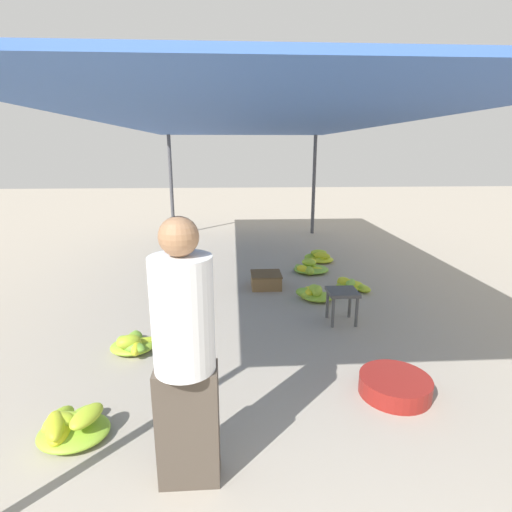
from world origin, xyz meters
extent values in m
cylinder|color=#4C4C51|center=(-1.66, 7.96, 1.14)|extent=(0.08, 0.08, 2.28)
cylinder|color=#4C4C51|center=(1.66, 7.96, 1.14)|extent=(0.08, 0.08, 2.28)
cube|color=#33569E|center=(0.00, 4.13, 2.30)|extent=(3.72, 8.06, 0.04)
cube|color=#4C4238|center=(-0.54, 0.63, 0.38)|extent=(0.36, 0.20, 0.76)
cylinder|color=white|center=(-0.54, 0.63, 1.09)|extent=(0.35, 0.35, 0.66)
sphere|color=#9E704C|center=(-0.54, 0.63, 1.52)|extent=(0.21, 0.21, 0.21)
cube|color=#4C4C4C|center=(1.00, 2.85, 0.37)|extent=(0.34, 0.34, 0.04)
cylinder|color=#4C4C4C|center=(0.86, 2.71, 0.18)|extent=(0.04, 0.04, 0.35)
cylinder|color=#4C4C4C|center=(1.13, 2.71, 0.18)|extent=(0.04, 0.04, 0.35)
cylinder|color=#4C4C4C|center=(0.86, 2.98, 0.18)|extent=(0.04, 0.04, 0.35)
cylinder|color=#4C4C4C|center=(1.13, 2.98, 0.18)|extent=(0.04, 0.04, 0.35)
cylinder|color=maroon|center=(1.06, 1.41, 0.08)|extent=(0.58, 0.58, 0.15)
ellipsoid|color=#93BF32|center=(-1.37, 2.32, 0.08)|extent=(0.23, 0.24, 0.13)
ellipsoid|color=#AECA2D|center=(-1.29, 2.19, 0.15)|extent=(0.27, 0.24, 0.13)
ellipsoid|color=#CDD627|center=(-1.21, 2.18, 0.09)|extent=(0.13, 0.29, 0.12)
ellipsoid|color=#B6CD2C|center=(-1.17, 2.32, 0.06)|extent=(0.32, 0.24, 0.12)
ellipsoid|color=#78B437|center=(-1.26, 2.18, 0.10)|extent=(0.35, 0.32, 0.10)
ellipsoid|color=#80B735|center=(-1.28, 2.36, 0.10)|extent=(0.18, 0.24, 0.13)
ellipsoid|color=#85BA34|center=(-1.28, 2.44, 0.06)|extent=(0.19, 0.31, 0.12)
ellipsoid|color=#97C131|center=(-1.28, 2.29, 0.05)|extent=(0.43, 0.38, 0.10)
ellipsoid|color=yellow|center=(-1.46, 0.98, 0.10)|extent=(0.18, 0.28, 0.10)
ellipsoid|color=#B2CC2C|center=(-1.48, 1.05, 0.13)|extent=(0.23, 0.19, 0.09)
ellipsoid|color=#94C032|center=(-1.38, 1.21, 0.06)|extent=(0.27, 0.27, 0.10)
ellipsoid|color=#A4C62F|center=(-1.53, 1.13, 0.07)|extent=(0.22, 0.31, 0.15)
ellipsoid|color=#ADC92D|center=(-1.29, 1.03, 0.18)|extent=(0.25, 0.32, 0.09)
ellipsoid|color=#9BC230|center=(-1.42, 1.10, 0.11)|extent=(0.32, 0.18, 0.10)
ellipsoid|color=#C8D428|center=(-1.48, 0.98, 0.15)|extent=(0.23, 0.34, 0.11)
ellipsoid|color=#90BE32|center=(-1.39, 1.03, 0.05)|extent=(0.49, 0.43, 0.10)
ellipsoid|color=#8BBC33|center=(1.14, 5.49, 0.07)|extent=(0.23, 0.13, 0.14)
ellipsoid|color=#BCCF2B|center=(1.28, 5.48, 0.11)|extent=(0.16, 0.33, 0.13)
ellipsoid|color=yellow|center=(1.34, 5.52, 0.07)|extent=(0.23, 0.15, 0.14)
ellipsoid|color=yellow|center=(1.31, 5.35, 0.14)|extent=(0.33, 0.29, 0.13)
ellipsoid|color=#B5CD2C|center=(1.29, 5.47, 0.10)|extent=(0.19, 0.26, 0.09)
ellipsoid|color=#96C031|center=(1.29, 5.41, 0.08)|extent=(0.13, 0.24, 0.14)
ellipsoid|color=#AECA2D|center=(1.28, 5.44, 0.17)|extent=(0.30, 0.18, 0.11)
ellipsoid|color=#C2D229|center=(1.32, 5.41, 0.05)|extent=(0.45, 0.40, 0.10)
ellipsoid|color=yellow|center=(0.76, 3.61, 0.11)|extent=(0.16, 0.27, 0.11)
ellipsoid|color=#97C131|center=(0.83, 3.56, 0.16)|extent=(0.22, 0.26, 0.12)
ellipsoid|color=#9CC330|center=(0.71, 3.60, 0.07)|extent=(0.23, 0.28, 0.14)
ellipsoid|color=#97C131|center=(0.85, 3.53, 0.14)|extent=(0.21, 0.27, 0.15)
ellipsoid|color=#7EB735|center=(0.72, 3.60, 0.09)|extent=(0.31, 0.23, 0.14)
ellipsoid|color=#90BE32|center=(0.88, 3.55, 0.05)|extent=(0.40, 0.35, 0.10)
ellipsoid|color=#9DC330|center=(1.53, 3.89, 0.08)|extent=(0.19, 0.28, 0.10)
ellipsoid|color=#C1D22A|center=(1.37, 3.94, 0.06)|extent=(0.16, 0.35, 0.12)
ellipsoid|color=yellow|center=(1.35, 3.94, 0.12)|extent=(0.24, 0.32, 0.14)
ellipsoid|color=#CCD628|center=(1.39, 4.03, 0.07)|extent=(0.32, 0.32, 0.14)
ellipsoid|color=#C1D12A|center=(1.44, 3.89, 0.09)|extent=(0.31, 0.19, 0.13)
ellipsoid|color=#ADCA2D|center=(1.56, 3.85, 0.06)|extent=(0.30, 0.35, 0.11)
ellipsoid|color=#7CB636|center=(1.40, 3.87, 0.12)|extent=(0.25, 0.33, 0.10)
ellipsoid|color=#AAC82E|center=(1.42, 3.95, 0.05)|extent=(0.39, 0.34, 0.10)
ellipsoid|color=yellow|center=(1.02, 4.82, 0.16)|extent=(0.25, 0.24, 0.13)
ellipsoid|color=#80B735|center=(0.83, 4.84, 0.08)|extent=(0.16, 0.27, 0.09)
ellipsoid|color=#BDD02A|center=(1.09, 4.75, 0.06)|extent=(0.27, 0.17, 0.10)
ellipsoid|color=yellow|center=(0.86, 4.69, 0.10)|extent=(0.24, 0.23, 0.13)
ellipsoid|color=#94BF32|center=(0.96, 4.64, 0.08)|extent=(0.18, 0.23, 0.14)
ellipsoid|color=#97C131|center=(0.98, 4.81, 0.17)|extent=(0.29, 0.27, 0.13)
ellipsoid|color=#77B437|center=(1.02, 4.82, 0.05)|extent=(0.58, 0.50, 0.10)
cube|color=brown|center=(0.22, 4.12, 0.10)|extent=(0.42, 0.42, 0.19)
cube|color=brown|center=(0.22, 4.12, 0.20)|extent=(0.44, 0.44, 0.02)
camera|label=1|loc=(-0.26, -1.42, 1.96)|focal=28.00mm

